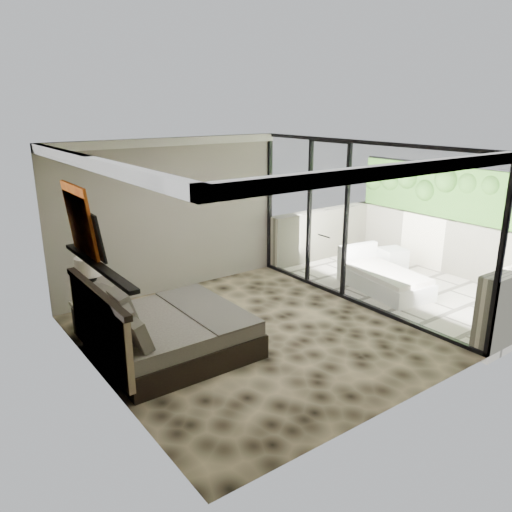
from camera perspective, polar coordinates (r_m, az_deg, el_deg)
floor at (r=7.66m, az=-0.57°, el=-9.03°), size 5.00×5.00×0.00m
ceiling at (r=6.91m, az=-0.64°, el=12.27°), size 4.50×5.00×0.02m
back_wall at (r=9.23m, az=-9.65°, el=4.50°), size 4.50×0.02×2.80m
left_wall at (r=6.19m, az=-17.74°, el=-2.29°), size 0.02×5.00×2.80m
glass_wall at (r=8.62m, az=11.69°, el=3.49°), size 0.08×5.00×2.80m
terrace_slab at (r=10.15m, az=16.94°, el=-3.47°), size 3.00×5.00×0.12m
parapet_far at (r=11.05m, az=21.48°, el=1.04°), size 0.30×5.00×1.10m
foliage_hedge at (r=10.82m, az=22.10°, el=6.65°), size 0.36×4.60×1.10m
picture_ledge at (r=6.26m, az=-17.61°, el=-1.07°), size 0.12×2.20×0.05m
bed at (r=7.09m, az=-10.34°, el=-8.58°), size 2.02×1.96×1.12m
nightstand at (r=7.98m, az=-18.31°, el=-6.94°), size 0.59×0.59×0.48m
table_lamp at (r=7.70m, az=-18.49°, el=-1.97°), size 0.39×0.39×0.71m
abstract_canvas at (r=6.60m, az=-19.52°, el=3.92°), size 0.13×0.90×0.90m
framed_print at (r=6.35m, az=-18.03°, el=2.18°), size 0.11×0.50×0.60m
ottoman at (r=10.80m, az=15.32°, el=-0.42°), size 0.60×0.60×0.48m
lounger at (r=9.68m, az=14.24°, el=-2.50°), size 1.16×1.90×0.70m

